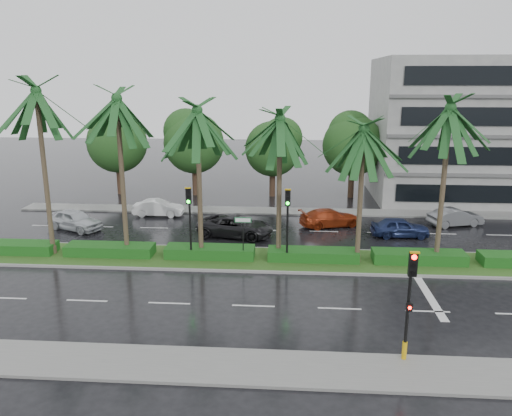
# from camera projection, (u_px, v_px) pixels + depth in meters

# --- Properties ---
(ground) EXTENTS (120.00, 120.00, 0.00)m
(ground) POSITION_uv_depth(u_px,v_px,m) (260.00, 267.00, 28.15)
(ground) COLOR black
(ground) RESTS_ON ground
(near_sidewalk) EXTENTS (40.00, 2.40, 0.12)m
(near_sidewalk) POSITION_uv_depth(u_px,v_px,m) (243.00, 367.00, 18.29)
(near_sidewalk) COLOR slate
(near_sidewalk) RESTS_ON ground
(far_sidewalk) EXTENTS (40.00, 2.00, 0.12)m
(far_sidewalk) POSITION_uv_depth(u_px,v_px,m) (269.00, 211.00, 39.71)
(far_sidewalk) COLOR slate
(far_sidewalk) RESTS_ON ground
(median) EXTENTS (36.00, 4.00, 0.15)m
(median) POSITION_uv_depth(u_px,v_px,m) (261.00, 259.00, 29.09)
(median) COLOR gray
(median) RESTS_ON ground
(hedge) EXTENTS (35.20, 1.40, 0.60)m
(hedge) POSITION_uv_depth(u_px,v_px,m) (261.00, 253.00, 29.00)
(hedge) COLOR #164B15
(hedge) RESTS_ON median
(lane_markings) EXTENTS (34.00, 13.06, 0.01)m
(lane_markings) POSITION_uv_depth(u_px,v_px,m) (314.00, 271.00, 27.53)
(lane_markings) COLOR silver
(lane_markings) RESTS_ON ground
(palm_row) EXTENTS (26.30, 4.20, 10.30)m
(palm_row) POSITION_uv_depth(u_px,v_px,m) (239.00, 121.00, 27.18)
(palm_row) COLOR #473E29
(palm_row) RESTS_ON median
(signal_near) EXTENTS (0.34, 0.45, 4.36)m
(signal_near) POSITION_uv_depth(u_px,v_px,m) (409.00, 301.00, 18.04)
(signal_near) COLOR black
(signal_near) RESTS_ON near_sidewalk
(signal_median_left) EXTENTS (0.34, 0.42, 4.36)m
(signal_median_left) POSITION_uv_depth(u_px,v_px,m) (189.00, 213.00, 27.95)
(signal_median_left) COLOR black
(signal_median_left) RESTS_ON median
(signal_median_right) EXTENTS (0.34, 0.42, 4.36)m
(signal_median_right) POSITION_uv_depth(u_px,v_px,m) (288.00, 215.00, 27.58)
(signal_median_right) COLOR black
(signal_median_right) RESTS_ON median
(street_sign) EXTENTS (0.95, 0.09, 2.60)m
(street_sign) POSITION_uv_depth(u_px,v_px,m) (243.00, 228.00, 28.14)
(street_sign) COLOR black
(street_sign) RESTS_ON median
(bg_trees) EXTENTS (33.35, 5.37, 7.75)m
(bg_trees) POSITION_uv_depth(u_px,v_px,m) (272.00, 142.00, 43.88)
(bg_trees) COLOR #332117
(bg_trees) RESTS_ON ground
(building) EXTENTS (16.00, 10.00, 12.00)m
(building) POSITION_uv_depth(u_px,v_px,m) (470.00, 130.00, 42.84)
(building) COLOR gray
(building) RESTS_ON ground
(car_silver) EXTENTS (3.29, 4.55, 1.44)m
(car_silver) POSITION_uv_depth(u_px,v_px,m) (75.00, 220.00, 34.87)
(car_silver) COLOR silver
(car_silver) RESTS_ON ground
(car_white) EXTENTS (1.40, 3.84, 1.26)m
(car_white) POSITION_uv_depth(u_px,v_px,m) (158.00, 208.00, 38.40)
(car_white) COLOR silver
(car_white) RESTS_ON ground
(car_darkgrey) EXTENTS (3.27, 5.40, 1.40)m
(car_darkgrey) POSITION_uv_depth(u_px,v_px,m) (235.00, 226.00, 33.42)
(car_darkgrey) COLOR black
(car_darkgrey) RESTS_ON ground
(car_red) EXTENTS (3.10, 4.72, 1.27)m
(car_red) POSITION_uv_depth(u_px,v_px,m) (330.00, 218.00, 35.70)
(car_red) COLOR maroon
(car_red) RESTS_ON ground
(car_blue) EXTENTS (1.75, 3.90, 1.30)m
(car_blue) POSITION_uv_depth(u_px,v_px,m) (400.00, 227.00, 33.33)
(car_blue) COLOR navy
(car_blue) RESTS_ON ground
(car_grey) EXTENTS (2.42, 4.13, 1.29)m
(car_grey) POSITION_uv_depth(u_px,v_px,m) (455.00, 217.00, 35.80)
(car_grey) COLOR slate
(car_grey) RESTS_ON ground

